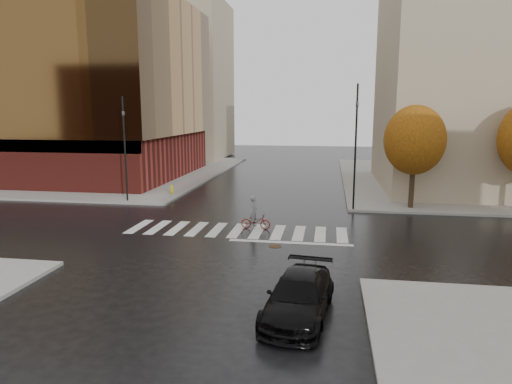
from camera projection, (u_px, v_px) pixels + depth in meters
ground at (235, 233)px, 23.75m from camera, size 120.00×120.00×0.00m
sidewalk_nw at (79, 171)px, 47.43m from camera, size 30.00×30.00×0.15m
sidewalk_ne at (512, 181)px, 40.85m from camera, size 30.00×30.00×0.15m
crosswalk at (237, 231)px, 24.23m from camera, size 12.00×3.00×0.01m
office_glass at (46, 89)px, 43.21m from camera, size 27.00×19.00×16.00m
building_ne_tan at (489, 74)px, 35.98m from camera, size 16.00×16.00×18.00m
building_nw_far at (173, 81)px, 60.41m from camera, size 14.00×12.00×20.00m
tree_ne_a at (415, 140)px, 28.58m from camera, size 3.80×3.80×6.50m
sedan at (299, 297)px, 14.04m from camera, size 2.34×4.67×1.30m
cyclist at (255, 218)px, 24.47m from camera, size 1.63×0.66×1.82m
traffic_light_nw at (125, 142)px, 30.89m from camera, size 0.21×0.19×7.08m
traffic_light_ne at (356, 138)px, 28.06m from camera, size 0.19×0.22×7.75m
fire_hydrant at (172, 189)px, 34.05m from camera, size 0.24×0.24×0.66m
manhole at (275, 246)px, 21.43m from camera, size 0.77×0.77×0.01m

